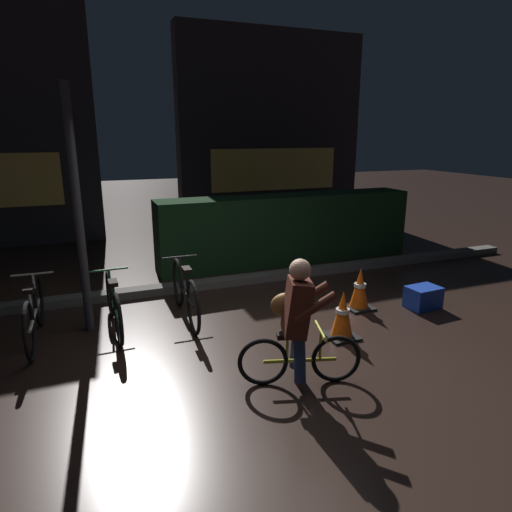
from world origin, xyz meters
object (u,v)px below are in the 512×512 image
Objects in this scene: parked_bike_center_left at (114,304)px; traffic_cone_far at (360,289)px; parked_bike_center_right at (185,293)px; parked_bike_left_mid at (34,314)px; cyclist at (297,322)px; traffic_cone_near at (343,315)px; blue_crate at (423,297)px; street_post at (78,214)px.

parked_bike_center_left is 3.22m from traffic_cone_far.
parked_bike_left_mid is at bearing 92.56° from parked_bike_center_right.
parked_bike_left_mid is 1.30× the size of cyclist.
parked_bike_center_right is at bearing 166.79° from traffic_cone_far.
parked_bike_left_mid is 3.07m from cyclist.
blue_crate is (1.55, 0.40, -0.13)m from traffic_cone_near.
street_post is 1.88× the size of parked_bike_center_left.
traffic_cone_near is at bearing -108.50° from parked_bike_left_mid.
blue_crate is 0.35× the size of cyclist.
parked_bike_left_mid is at bearing 158.16° from cyclist.
parked_bike_left_mid reaches higher than parked_bike_center_left.
cyclist is (-2.49, -1.09, 0.48)m from blue_crate.
parked_bike_center_right is at bearing 164.96° from blue_crate.
street_post is at bearing 88.73° from parked_bike_center_right.
cyclist is at bearing -47.52° from street_post.
street_post is at bearing 72.82° from parked_bike_center_left.
parked_bike_center_left reaches higher than traffic_cone_near.
cyclist reaches higher than parked_bike_left_mid.
parked_bike_center_right reaches higher than parked_bike_center_left.
parked_bike_center_right reaches higher than blue_crate.
blue_crate is at bearing 14.50° from traffic_cone_near.
traffic_cone_near is at bearing -135.45° from traffic_cone_far.
blue_crate is at bearing -103.41° from parked_bike_center_left.
traffic_cone_far reaches higher than blue_crate.
parked_bike_center_right is 2.36m from traffic_cone_far.
street_post is at bearing -79.81° from parked_bike_left_mid.
street_post reaches higher than traffic_cone_far.
street_post is 1.61m from parked_bike_center_right.
parked_bike_center_left is at bearing 92.98° from parked_bike_center_right.
cyclist reaches higher than parked_bike_center_right.
parked_bike_center_left reaches higher than blue_crate.
parked_bike_center_right reaches higher than parked_bike_left_mid.
traffic_cone_near is at bearing 52.82° from cyclist.
parked_bike_center_right is 1.34× the size of cyclist.
cyclist is (1.53, -1.91, 0.31)m from parked_bike_center_left.
traffic_cone_far is 2.19m from cyclist.
parked_bike_left_mid is 0.97× the size of parked_bike_center_right.
traffic_cone_near and traffic_cone_far have the same top height.
cyclist is at bearing -143.74° from traffic_cone_near.
street_post is 1.72× the size of parked_bike_center_right.
traffic_cone_near is at bearing -118.17° from parked_bike_center_left.
parked_bike_left_mid is at bearing 88.65° from parked_bike_center_left.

